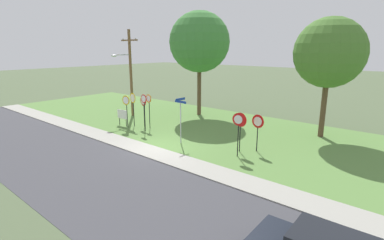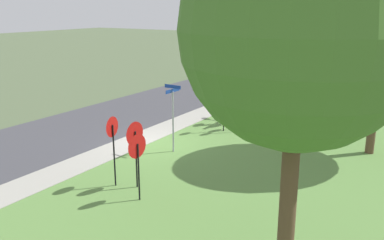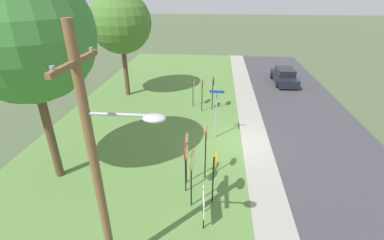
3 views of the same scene
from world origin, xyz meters
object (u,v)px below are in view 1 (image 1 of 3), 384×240
Objects in this scene: stop_sign_far_right at (133,102)px; oak_tree_right at (329,53)px; stop_sign_near_right at (126,105)px; oak_tree_left at (199,42)px; yield_sign_near_left at (258,124)px; utility_pole at (129,70)px; stop_sign_far_center at (149,104)px; stop_sign_near_left at (143,105)px; notice_board at (123,115)px; yield_sign_far_left at (240,123)px; street_name_post at (181,117)px; yield_sign_near_right at (238,124)px; stop_sign_far_left at (144,105)px.

oak_tree_right reaches higher than stop_sign_far_right.
oak_tree_left is at bearing 72.68° from stop_sign_near_right.
stop_sign_near_right is at bearing -148.50° from oak_tree_right.
stop_sign_near_right reaches higher than yield_sign_near_left.
utility_pole reaches higher than yield_sign_near_left.
stop_sign_far_center is at bearing -150.47° from oak_tree_right.
stop_sign_near_left is 1.92× the size of notice_board.
stop_sign_near_left is 0.26× the size of oak_tree_left.
yield_sign_far_left is 11.27m from oak_tree_left.
utility_pole is at bearing 163.06° from street_name_post.
stop_sign_far_right is at bearing 28.57° from notice_board.
utility_pole is (-3.20, 2.95, 2.26)m from stop_sign_near_right.
notice_board is (-10.25, -0.65, -0.93)m from yield_sign_far_left.
street_name_post is at bearing -59.36° from oak_tree_left.
yield_sign_near_left is 0.25× the size of oak_tree_left.
yield_sign_near_right is (9.55, 0.28, 0.03)m from stop_sign_near_right.
yield_sign_near_left is at bearing -5.38° from utility_pole.
stop_sign_near_left is at bearing -177.94° from yield_sign_far_left.
yield_sign_near_left is 11.50m from oak_tree_left.
oak_tree_left is at bearing 90.76° from stop_sign_near_left.
stop_sign_near_right is (-0.59, -1.17, 0.09)m from stop_sign_near_left.
stop_sign_far_right is at bearing 98.94° from stop_sign_near_right.
notice_board is at bearing -107.43° from oak_tree_left.
stop_sign_far_center is 0.28× the size of oak_tree_left.
oak_tree_right is at bearing 0.15° from oak_tree_left.
street_name_post is at bearing -18.71° from utility_pole.
stop_sign_near_left is 0.93× the size of stop_sign_far_center.
stop_sign_near_left is 0.92× the size of stop_sign_far_right.
yield_sign_near_right is 0.27× the size of oak_tree_left.
oak_tree_right is at bearing 34.60° from stop_sign_near_left.
stop_sign_far_left is 1.22× the size of yield_sign_near_left.
stop_sign_near_right is 0.28× the size of oak_tree_left.
stop_sign_far_right is 4.22m from utility_pole.
stop_sign_near_left is 0.82× the size of street_name_post.
stop_sign_far_left is 8.53m from yield_sign_near_left.
yield_sign_far_left is 12.81m from utility_pole.
oak_tree_left is at bearing -179.85° from oak_tree_right.
street_name_post is (4.90, -1.16, 0.01)m from stop_sign_near_left.
oak_tree_right reaches higher than stop_sign_near_left.
stop_sign_far_right is 5.81m from street_name_post.
oak_tree_left is (2.18, 6.95, 5.64)m from notice_board.
street_name_post reaches higher than yield_sign_near_left.
street_name_post is 9.70m from oak_tree_left.
oak_tree_left reaches higher than stop_sign_far_right.
street_name_post is at bearing -3.53° from stop_sign_far_left.
stop_sign_far_right is (-1.84, 0.46, -0.02)m from stop_sign_far_left.
yield_sign_far_left is (8.65, -0.17, 0.01)m from stop_sign_near_left.
stop_sign_far_left reaches higher than notice_board.
street_name_post reaches higher than stop_sign_far_right.
stop_sign_far_right is 1.17× the size of yield_sign_near_left.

